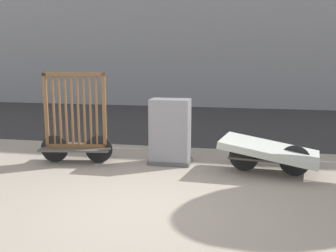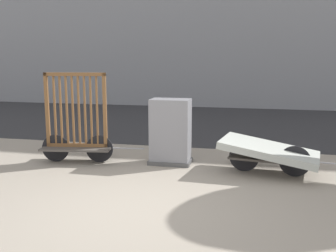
{
  "view_description": "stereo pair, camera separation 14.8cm",
  "coord_description": "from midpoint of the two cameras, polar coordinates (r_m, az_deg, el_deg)",
  "views": [
    {
      "loc": [
        1.54,
        -5.24,
        2.19
      ],
      "look_at": [
        0.0,
        2.27,
        0.85
      ],
      "focal_mm": 42.0,
      "sensor_mm": 36.0,
      "label": 1
    },
    {
      "loc": [
        1.68,
        -5.21,
        2.19
      ],
      "look_at": [
        0.0,
        2.27,
        0.85
      ],
      "focal_mm": 42.0,
      "sensor_mm": 36.0,
      "label": 2
    }
  ],
  "objects": [
    {
      "name": "ground_plane",
      "position": [
        5.89,
        -4.23,
        -11.93
      ],
      "size": [
        60.0,
        60.0,
        0.0
      ],
      "primitive_type": "plane",
      "color": "gray"
    },
    {
      "name": "road_strip",
      "position": [
        13.58,
        5.71,
        0.62
      ],
      "size": [
        56.0,
        7.98,
        0.01
      ],
      "color": "#2D2D30",
      "rests_on": "ground_plane"
    },
    {
      "name": "bike_cart_with_bedframe",
      "position": [
        8.44,
        -12.58,
        -0.76
      ],
      "size": [
        2.18,
        0.86,
        1.88
      ],
      "rotation": [
        0.0,
        0.0,
        0.15
      ],
      "color": "#4C4742",
      "rests_on": "ground_plane"
    },
    {
      "name": "bike_cart_with_mattress",
      "position": [
        7.7,
        15.03,
        -3.62
      ],
      "size": [
        2.39,
        1.35,
        0.66
      ],
      "rotation": [
        0.0,
        0.0,
        -0.15
      ],
      "color": "#4C4742",
      "rests_on": "ground_plane"
    },
    {
      "name": "utility_cabinet",
      "position": [
        8.12,
        0.89,
        -1.11
      ],
      "size": [
        0.86,
        0.57,
        1.35
      ],
      "color": "#4C4C4C",
      "rests_on": "ground_plane"
    }
  ]
}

